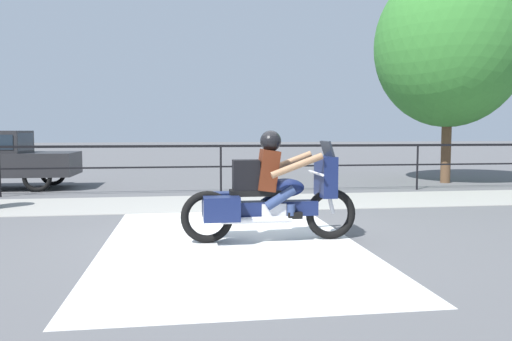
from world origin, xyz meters
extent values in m
plane|color=#565659|center=(0.00, 0.00, 0.00)|extent=(120.00, 120.00, 0.00)
cube|color=#99968E|center=(0.00, 3.40, 0.01)|extent=(44.00, 2.40, 0.01)
cube|color=silver|center=(-0.27, -0.20, 0.00)|extent=(3.40, 6.00, 0.01)
cube|color=black|center=(0.00, 5.07, 1.16)|extent=(36.00, 0.04, 0.06)
cube|color=black|center=(0.00, 5.07, 0.65)|extent=(36.00, 0.03, 0.04)
cylinder|color=black|center=(0.00, 5.07, 0.59)|extent=(0.05, 0.05, 1.19)
cylinder|color=black|center=(5.10, 5.07, 0.59)|extent=(0.05, 0.05, 1.19)
torus|color=black|center=(1.15, -0.35, 0.36)|extent=(0.72, 0.11, 0.72)
torus|color=black|center=(-0.59, -0.35, 0.36)|extent=(0.72, 0.11, 0.72)
cube|color=#141E47|center=(0.28, -0.35, 0.46)|extent=(1.32, 0.22, 0.20)
cube|color=silver|center=(0.32, -0.35, 0.41)|extent=(0.34, 0.26, 0.26)
ellipsoid|color=#141E47|center=(0.49, -0.35, 0.74)|extent=(0.54, 0.30, 0.26)
cube|color=black|center=(0.11, -0.35, 0.68)|extent=(0.76, 0.28, 0.08)
cube|color=#141E47|center=(1.07, -0.35, 0.89)|extent=(0.20, 0.53, 0.56)
cube|color=#1E232B|center=(1.09, -0.35, 1.27)|extent=(0.10, 0.45, 0.24)
cylinder|color=silver|center=(0.93, -0.35, 0.94)|extent=(0.04, 0.70, 0.04)
cylinder|color=silver|center=(0.07, -0.51, 0.33)|extent=(0.95, 0.09, 0.09)
cube|color=#141E47|center=(-0.41, -0.59, 0.50)|extent=(0.48, 0.28, 0.32)
cube|color=#141E47|center=(-0.41, -0.11, 0.50)|extent=(0.48, 0.28, 0.32)
cylinder|color=silver|center=(1.12, -0.35, 0.63)|extent=(0.18, 0.06, 0.53)
cube|color=#4C1E0F|center=(0.25, -0.35, 0.99)|extent=(0.31, 0.36, 0.58)
sphere|color=#8C6647|center=(0.29, -0.35, 1.37)|extent=(0.23, 0.23, 0.23)
sphere|color=black|center=(0.29, -0.35, 1.39)|extent=(0.29, 0.29, 0.29)
cylinder|color=navy|center=(0.40, -0.50, 0.62)|extent=(0.44, 0.13, 0.34)
cylinder|color=navy|center=(0.55, -0.50, 0.46)|extent=(0.11, 0.11, 0.15)
cube|color=black|center=(0.60, -0.50, 0.38)|extent=(0.20, 0.10, 0.09)
cylinder|color=navy|center=(0.40, -0.20, 0.62)|extent=(0.44, 0.13, 0.34)
cylinder|color=navy|center=(0.55, -0.20, 0.46)|extent=(0.11, 0.11, 0.15)
cube|color=black|center=(0.60, -0.20, 0.38)|extent=(0.20, 0.10, 0.09)
cylinder|color=#8C6647|center=(0.59, -0.65, 1.07)|extent=(0.71, 0.09, 0.34)
cylinder|color=#8C6647|center=(0.59, -0.05, 1.07)|extent=(0.71, 0.09, 0.34)
cube|color=black|center=(-0.05, -0.35, 0.92)|extent=(0.36, 0.26, 0.42)
cube|color=#19232D|center=(-5.01, 6.73, 1.25)|extent=(0.04, 1.29, 0.46)
torus|color=black|center=(-4.53, 5.97, 0.36)|extent=(0.71, 0.11, 0.71)
torus|color=black|center=(-4.53, 7.49, 0.36)|extent=(0.71, 0.11, 0.71)
cylinder|color=brown|center=(6.73, 6.60, 1.11)|extent=(0.28, 0.28, 2.22)
ellipsoid|color=#33752D|center=(6.73, 6.60, 3.97)|extent=(4.25, 4.25, 4.68)
camera|label=1|loc=(-0.89, -7.08, 1.53)|focal=35.00mm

